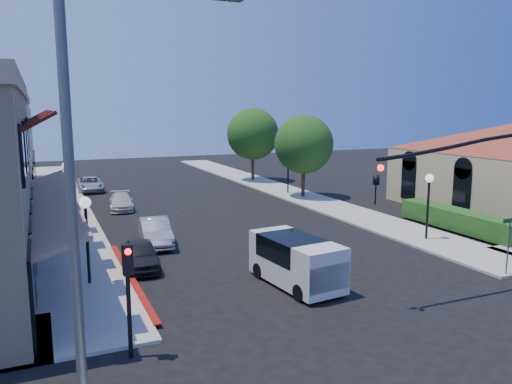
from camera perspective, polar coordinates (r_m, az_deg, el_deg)
name	(u,v)px	position (r m, az deg, el deg)	size (l,w,h in m)	color
ground	(395,329)	(16.99, 15.60, -14.86)	(120.00, 120.00, 0.00)	black
sidewalk_left	(61,203)	(39.49, -21.38, -1.15)	(3.50, 50.00, 0.12)	gray
sidewalk_right	(275,188)	(43.70, 2.16, 0.47)	(3.50, 50.00, 0.12)	gray
curb_red_strip	(131,280)	(21.27, -14.10, -9.75)	(0.25, 10.00, 0.06)	maroon
hedge	(457,231)	(30.89, 22.00, -4.13)	(1.40, 8.00, 1.10)	#194C15
street_tree_a	(304,144)	(38.84, 5.47, 5.44)	(4.56, 4.56, 6.48)	black
street_tree_b	(253,134)	(47.79, -0.37, 6.66)	(4.94, 4.94, 7.02)	black
signal_mast_arm	(499,184)	(20.93, 26.04, 0.79)	(8.01, 0.39, 6.00)	black
secondary_signal	(128,280)	(14.19, -14.40, -9.67)	(0.28, 0.42, 3.32)	black
cobra_streetlight	(90,195)	(10.05, -18.39, -0.37)	(3.60, 0.25, 9.31)	#595B5E
street_name_sign	(509,237)	(23.05, 26.94, -4.61)	(0.80, 0.06, 2.50)	#595B5E
lamppost_left_near	(86,218)	(20.36, -18.86, -2.84)	(0.44, 0.44, 3.57)	black
lamppost_left_far	(66,175)	(34.16, -20.88, 1.85)	(0.44, 0.44, 3.57)	black
lamppost_right_near	(429,190)	(27.47, 19.15, 0.23)	(0.44, 0.44, 3.57)	black
lamppost_right_far	(288,161)	(40.58, 3.70, 3.57)	(0.44, 0.44, 3.57)	black
white_van	(297,259)	(19.78, 4.69, -7.61)	(2.32, 4.47, 1.90)	silver
parked_car_a	(141,255)	(22.52, -13.00, -6.98)	(1.45, 3.60, 1.23)	black
parked_car_b	(155,232)	(26.17, -11.45, -4.48)	(1.42, 4.08, 1.35)	#A2A4A7
parked_car_c	(121,202)	(35.73, -15.16, -1.08)	(1.56, 3.83, 1.11)	#B8B8B6
parked_car_d	(90,184)	(44.49, -18.42, 0.86)	(2.02, 4.38, 1.22)	#AEB0B4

